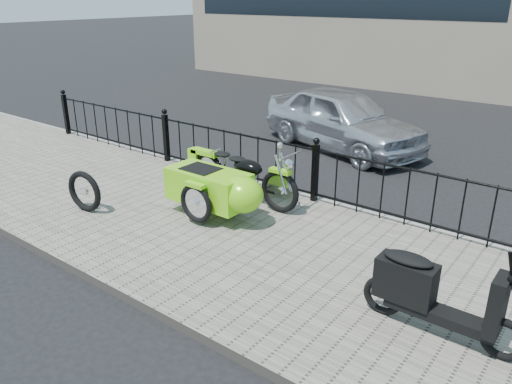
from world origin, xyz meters
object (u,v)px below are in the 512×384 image
Objects in this scene: motorcycle_sidecar at (223,186)px; spare_tire at (84,191)px; scooter at (431,294)px; sedan_car at (342,119)px.

motorcycle_sidecar reaches higher than spare_tire.
sedan_car reaches higher than scooter.
motorcycle_sidecar is 4.65m from sedan_car.
sedan_car is (-3.97, 5.55, 0.14)m from scooter.
scooter is 6.83m from sedan_car.
spare_tire is 0.16× the size of sedan_car.
motorcycle_sidecar is 3.63m from scooter.
spare_tire is 6.00m from sedan_car.
sedan_car is (1.35, 5.84, 0.23)m from spare_tire.
motorcycle_sidecar is at bearing -157.42° from sedan_car.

